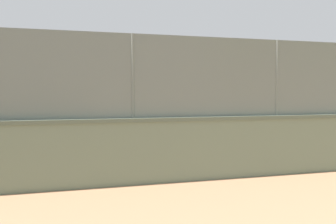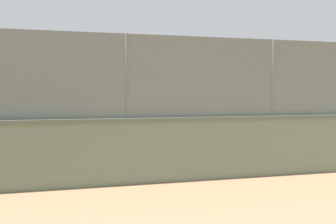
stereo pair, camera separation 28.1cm
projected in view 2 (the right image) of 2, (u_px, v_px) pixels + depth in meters
The scene contains 8 objects.
ground_plane at pixel (130, 127), 18.12m from camera, with size 260.00×260.00×0.00m, color tan.
perimeter_wall at pixel (271, 145), 7.47m from camera, with size 26.80×0.83×1.36m.
fence_panel_on_wall at pixel (273, 78), 7.38m from camera, with size 26.33×0.54×1.70m.
player_foreground_swinging at pixel (93, 116), 12.45m from camera, with size 1.02×0.80×1.68m.
player_at_service_line at pixel (170, 109), 18.13m from camera, with size 0.73×1.08×1.64m.
sports_ball at pixel (128, 109), 10.63m from camera, with size 0.08×0.08×0.08m, color yellow.
spare_ball_by_wall at pixel (230, 161), 8.57m from camera, with size 0.18×0.18×0.18m, color orange.
courtside_bench at pixel (160, 145), 8.76m from camera, with size 1.61×0.41×0.87m.
Camera 2 is at (2.39, 18.00, 1.87)m, focal length 35.08 mm.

